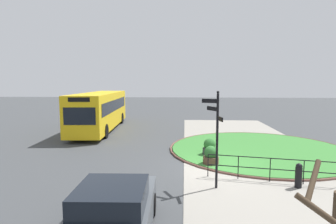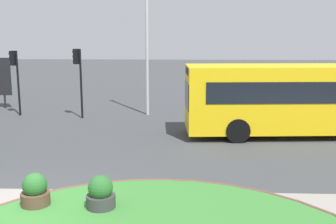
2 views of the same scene
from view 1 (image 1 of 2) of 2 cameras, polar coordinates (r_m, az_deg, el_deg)
name	(u,v)px [view 1 (image 1 of 2)]	position (r m, az deg, el deg)	size (l,w,h in m)	color
ground	(217,168)	(12.96, 10.13, -11.42)	(120.00, 120.00, 0.00)	#3D3F42
sidewalk_paving	(267,169)	(13.40, 19.90, -11.06)	(32.00, 7.50, 0.02)	gray
grass_island	(259,149)	(16.84, 18.43, -7.36)	(10.06, 10.06, 0.10)	#387A33
grass_kerb_ring	(259,149)	(16.84, 18.43, -7.34)	(10.37, 10.37, 0.11)	brown
signpost_directional	(216,133)	(10.08, 10.04, -4.32)	(1.12, 0.69, 3.60)	black
bollard_foreground	(299,175)	(11.42, 25.59, -11.84)	(0.25, 0.25, 0.94)	black
railing_grass_edge	(270,166)	(11.61, 20.54, -10.57)	(0.91, 4.80, 0.97)	black
bus_yellow	(101,110)	(23.23, -13.89, 0.44)	(11.31, 3.25, 3.06)	yellow
car_near_lane	(113,214)	(7.34, -11.36, -20.09)	(4.11, 2.05, 1.43)	#474C51
planter_near_signpost	(210,148)	(14.81, 8.65, -7.46)	(0.74, 0.74, 0.94)	#383838
planter_kerbside	(211,157)	(13.15, 8.93, -9.20)	(0.74, 0.74, 0.94)	brown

